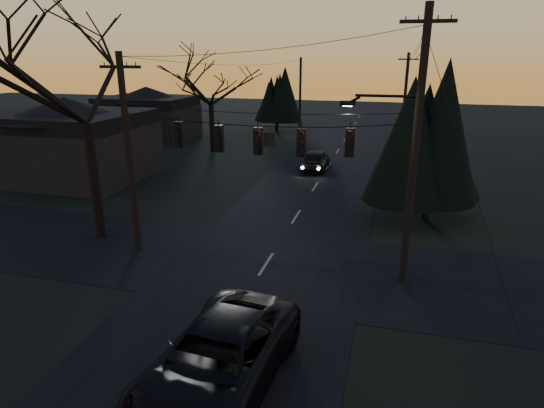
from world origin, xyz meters
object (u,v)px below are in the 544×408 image
(utility_pole_far_r, at_px, (401,146))
(sedan_oncoming_a, at_px, (316,160))
(utility_pole_left, at_px, (138,249))
(utility_pole_far_l, at_px, (300,128))
(suv_near, at_px, (218,360))
(evergreen_right, at_px, (434,139))
(utility_pole_right, at_px, (402,280))
(bare_tree_left, at_px, (81,73))

(utility_pole_far_r, relative_size, sedan_oncoming_a, 1.90)
(utility_pole_left, distance_m, sedan_oncoming_a, 17.60)
(utility_pole_far_l, xyz_separation_m, suv_near, (6.80, -43.44, 0.87))
(utility_pole_left, relative_size, utility_pole_far_l, 1.06)
(evergreen_right, relative_size, sedan_oncoming_a, 1.66)
(utility_pole_right, xyz_separation_m, utility_pole_far_l, (-11.50, 36.00, 0.00))
(utility_pole_left, bearing_deg, evergreen_right, 30.09)
(sedan_oncoming_a, bearing_deg, utility_pole_far_l, -75.98)
(utility_pole_far_r, relative_size, evergreen_right, 1.14)
(utility_pole_far_l, relative_size, bare_tree_left, 0.73)
(utility_pole_right, height_order, utility_pole_left, utility_pole_right)
(utility_pole_right, distance_m, utility_pole_left, 11.50)
(utility_pole_far_l, bearing_deg, sedan_oncoming_a, -74.85)
(utility_pole_left, xyz_separation_m, utility_pole_far_r, (11.50, 28.00, 0.00))
(utility_pole_right, distance_m, utility_pole_far_l, 37.79)
(bare_tree_left, xyz_separation_m, suv_near, (9.31, -8.32, -6.75))
(utility_pole_far_l, xyz_separation_m, bare_tree_left, (-2.51, -35.13, 7.62))
(utility_pole_right, xyz_separation_m, utility_pole_far_r, (0.00, 28.00, 0.00))
(evergreen_right, bearing_deg, utility_pole_left, -149.91)
(bare_tree_left, bearing_deg, evergreen_right, 23.09)
(utility_pole_far_l, bearing_deg, bare_tree_left, -94.08)
(utility_pole_left, distance_m, utility_pole_far_l, 36.00)
(evergreen_right, bearing_deg, sedan_oncoming_a, 128.47)
(utility_pole_far_l, xyz_separation_m, evergreen_right, (12.70, -28.64, 4.31))
(suv_near, bearing_deg, utility_pole_far_l, 103.98)
(evergreen_right, bearing_deg, utility_pole_far_l, 113.91)
(utility_pole_left, xyz_separation_m, sedan_oncoming_a, (5.20, 16.79, 0.76))
(utility_pole_far_l, distance_m, bare_tree_left, 36.03)
(utility_pole_right, relative_size, utility_pole_far_r, 1.18)
(utility_pole_right, bearing_deg, sedan_oncoming_a, 110.56)
(evergreen_right, bearing_deg, suv_near, -111.73)
(utility_pole_far_l, bearing_deg, suv_near, -81.10)
(suv_near, distance_m, sedan_oncoming_a, 24.29)
(utility_pole_far_l, distance_m, evergreen_right, 31.63)
(utility_pole_right, height_order, sedan_oncoming_a, utility_pole_right)
(utility_pole_far_r, bearing_deg, evergreen_right, -86.68)
(bare_tree_left, distance_m, sedan_oncoming_a, 18.97)
(utility_pole_far_r, distance_m, evergreen_right, 21.12)
(utility_pole_right, height_order, utility_pole_far_l, utility_pole_right)
(utility_pole_far_l, relative_size, sedan_oncoming_a, 1.79)
(sedan_oncoming_a, bearing_deg, utility_pole_right, 109.44)
(utility_pole_far_r, distance_m, sedan_oncoming_a, 12.88)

